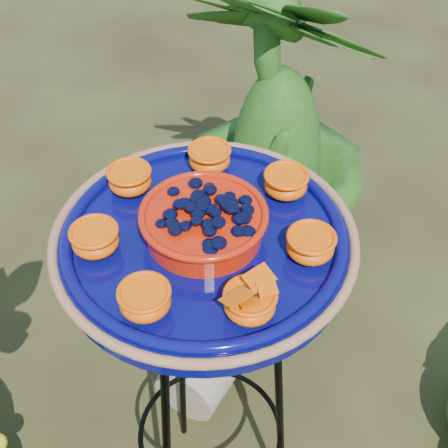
{
  "coord_description": "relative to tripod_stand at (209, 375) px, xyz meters",
  "views": [
    {
      "loc": [
        -0.56,
        -0.43,
        1.66
      ],
      "look_at": [
        -0.06,
        0.05,
        0.98
      ],
      "focal_mm": 50.0,
      "sensor_mm": 36.0,
      "label": 1
    }
  ],
  "objects": [
    {
      "name": "tripod_stand",
      "position": [
        0.0,
        0.0,
        0.0
      ],
      "size": [
        0.43,
        0.43,
        0.92
      ],
      "rotation": [
        0.0,
        0.0,
        -0.35
      ],
      "color": "black",
      "rests_on": "ground"
    },
    {
      "name": "feeder_dish",
      "position": [
        -0.0,
        -0.0,
        0.4
      ],
      "size": [
        0.6,
        0.6,
        0.11
      ],
      "rotation": [
        0.0,
        0.0,
        -0.35
      ],
      "color": "#070856",
      "rests_on": "tripod_stand"
    },
    {
      "name": "driftwood_log",
      "position": [
        0.37,
        0.27,
        -0.46
      ],
      "size": [
        0.59,
        0.32,
        0.19
      ],
      "primitive_type": "cylinder",
      "rotation": [
        0.0,
        1.57,
        0.24
      ],
      "color": "tan",
      "rests_on": "ground"
    },
    {
      "name": "shrub_back_right",
      "position": [
        0.77,
        0.46,
        -0.04
      ],
      "size": [
        0.74,
        0.74,
        1.03
      ],
      "primitive_type": "imported",
      "rotation": [
        0.0,
        0.0,
        1.93
      ],
      "color": "#1E4813",
      "rests_on": "ground"
    }
  ]
}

